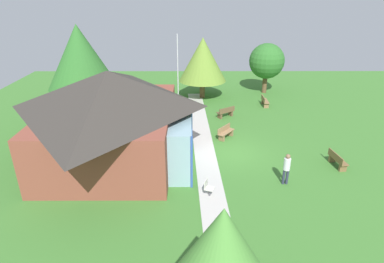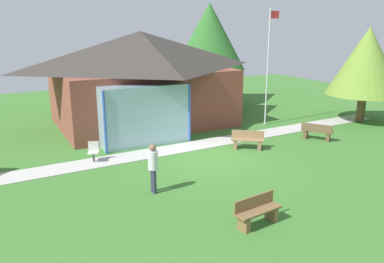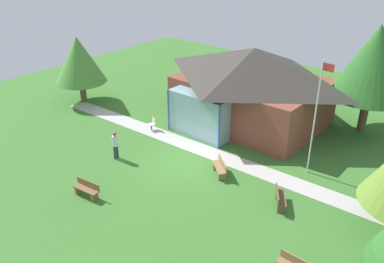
{
  "view_description": "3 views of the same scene",
  "coord_description": "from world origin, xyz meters",
  "views": [
    {
      "loc": [
        -17.86,
        2.52,
        9.33
      ],
      "look_at": [
        0.73,
        2.47,
        1.13
      ],
      "focal_mm": 30.17,
      "sensor_mm": 36.0,
      "label": 1
    },
    {
      "loc": [
        -8.07,
        -13.99,
        5.59
      ],
      "look_at": [
        -0.24,
        1.05,
        0.93
      ],
      "focal_mm": 36.44,
      "sensor_mm": 36.0,
      "label": 2
    },
    {
      "loc": [
        13.32,
        -15.41,
        12.13
      ],
      "look_at": [
        -0.57,
        1.08,
        1.4
      ],
      "focal_mm": 37.93,
      "sensor_mm": 36.0,
      "label": 3
    }
  ],
  "objects": [
    {
      "name": "bench_mid_right",
      "position": [
        6.14,
        -0.24,
        0.4
      ],
      "size": [
        1.19,
        1.49,
        0.84
      ],
      "rotation": [
        0.0,
        0.0,
        5.29
      ],
      "color": "brown",
      "rests_on": "ground_plane"
    },
    {
      "name": "tree_far_east",
      "position": [
        12.86,
        -4.68,
        3.08
      ],
      "size": [
        3.33,
        3.33,
        4.77
      ],
      "color": "brown",
      "rests_on": "ground_plane"
    },
    {
      "name": "footpath",
      "position": [
        0.0,
        1.67,
        0.01
      ],
      "size": [
        24.8,
        2.31,
        0.03
      ],
      "primitive_type": "cube",
      "rotation": [
        0.0,
        0.0,
        0.04
      ],
      "color": "#BCB7B2",
      "rests_on": "ground_plane"
    },
    {
      "name": "flagpole",
      "position": [
        5.83,
        3.5,
        3.53
      ],
      "size": [
        0.64,
        0.08,
        6.47
      ],
      "color": "silver",
      "rests_on": "ground_plane"
    },
    {
      "name": "patio_chair_west",
      "position": [
        -4.58,
        1.68,
        0.42
      ],
      "size": [
        0.57,
        0.57,
        0.86
      ],
      "rotation": [
        0.0,
        0.0,
        2.78
      ],
      "color": "beige",
      "rests_on": "ground_plane"
    },
    {
      "name": "bench_rear_near_path",
      "position": [
        2.21,
        0.17,
        0.4
      ],
      "size": [
        1.46,
        1.27,
        0.84
      ],
      "rotation": [
        0.0,
        0.0,
        2.48
      ],
      "color": "olive",
      "rests_on": "ground_plane"
    },
    {
      "name": "bench_front_center",
      "position": [
        -1.71,
        -5.83,
        0.4
      ],
      "size": [
        1.54,
        0.63,
        0.84
      ],
      "rotation": [
        0.0,
        0.0,
        3.27
      ],
      "color": "brown",
      "rests_on": "ground_plane"
    },
    {
      "name": "tree_east_hedge",
      "position": [
        11.31,
        1.47,
        3.55
      ],
      "size": [
        4.32,
        4.32,
        5.51
      ],
      "color": "brown",
      "rests_on": "ground_plane"
    },
    {
      "name": "visitor_strolling_lawn",
      "position": [
        -3.51,
        -2.38,
        1.02
      ],
      "size": [
        0.34,
        0.34,
        1.74
      ],
      "rotation": [
        0.0,
        0.0,
        4.66
      ],
      "color": "#2D3347",
      "rests_on": "ground_plane"
    },
    {
      "name": "pavilion",
      "position": [
        -0.38,
        7.03,
        2.73
      ],
      "size": [
        10.3,
        8.72,
        5.25
      ],
      "color": "brown",
      "rests_on": "ground_plane"
    },
    {
      "name": "ground_plane",
      "position": [
        0.0,
        0.0,
        0.0
      ],
      "size": [
        44.0,
        44.0,
        0.0
      ],
      "primitive_type": "plane",
      "color": "#3D752D"
    },
    {
      "name": "bench_lawn_far_right",
      "position": [
        8.87,
        -3.89,
        0.4
      ],
      "size": [
        1.51,
        0.46,
        0.84
      ],
      "rotation": [
        0.0,
        0.0,
        3.13
      ],
      "color": "olive",
      "rests_on": "ground_plane"
    },
    {
      "name": "tree_behind_pavilion_right",
      "position": [
        6.2,
        10.74,
        4.78
      ],
      "size": [
        5.14,
        5.14,
        7.11
      ],
      "color": "brown",
      "rests_on": "ground_plane"
    }
  ]
}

